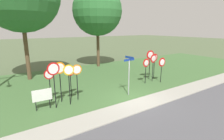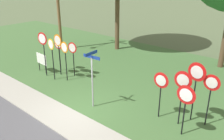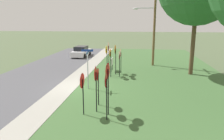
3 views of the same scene
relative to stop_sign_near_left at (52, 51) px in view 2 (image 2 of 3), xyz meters
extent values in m
plane|color=#4C5B3D|center=(3.84, -1.60, -1.89)|extent=(160.00, 160.00, 0.00)
cube|color=#99968C|center=(3.84, -2.40, -1.86)|extent=(44.00, 1.60, 0.06)
cube|color=#3D6033|center=(3.84, 4.40, -1.87)|extent=(44.00, 12.00, 0.04)
cylinder|color=black|center=(0.00, 0.03, -0.71)|extent=(0.06, 0.06, 2.30)
cylinder|color=gold|center=(0.00, -0.01, 0.39)|extent=(0.66, 0.10, 0.66)
cylinder|color=white|center=(0.00, -0.03, 0.39)|extent=(0.51, 0.07, 0.51)
cylinder|color=black|center=(0.69, 0.45, -0.78)|extent=(0.06, 0.06, 2.15)
cylinder|color=orange|center=(0.69, 0.41, 0.24)|extent=(0.67, 0.06, 0.67)
cylinder|color=white|center=(0.69, 0.39, 0.24)|extent=(0.52, 0.03, 0.52)
cylinder|color=black|center=(-0.88, 1.19, -0.90)|extent=(0.06, 0.06, 1.91)
cylinder|color=red|center=(-0.88, 1.15, 0.00)|extent=(0.66, 0.09, 0.66)
cylinder|color=white|center=(-0.88, 1.13, 0.00)|extent=(0.52, 0.06, 0.52)
cylinder|color=black|center=(0.51, 1.18, -0.89)|extent=(0.06, 0.06, 1.92)
cylinder|color=red|center=(0.51, 1.14, 0.02)|extent=(0.66, 0.10, 0.66)
cylinder|color=white|center=(0.51, 1.12, 0.02)|extent=(0.52, 0.07, 0.52)
cylinder|color=black|center=(-0.32, 0.76, -0.69)|extent=(0.06, 0.06, 2.33)
cylinder|color=orange|center=(-0.32, 0.72, 0.42)|extent=(0.75, 0.05, 0.75)
cylinder|color=white|center=(-0.32, 0.70, 0.42)|extent=(0.59, 0.03, 0.59)
cylinder|color=black|center=(-0.88, 0.06, -0.61)|extent=(0.06, 0.06, 2.48)
cylinder|color=red|center=(-0.88, 0.02, 0.57)|extent=(0.75, 0.13, 0.76)
cylinder|color=white|center=(-0.88, 0.01, 0.57)|extent=(0.59, 0.09, 0.59)
cylinder|color=black|center=(7.00, 0.56, -0.91)|extent=(0.06, 0.06, 1.90)
cone|color=red|center=(7.00, 0.52, -0.03)|extent=(0.72, 0.04, 0.72)
cone|color=silver|center=(7.00, 0.50, -0.03)|extent=(0.49, 0.02, 0.49)
cylinder|color=black|center=(8.20, 1.30, -0.66)|extent=(0.06, 0.06, 2.39)
cone|color=red|center=(8.20, 1.26, 0.45)|extent=(0.82, 0.13, 0.82)
cone|color=white|center=(8.20, 1.24, 0.45)|extent=(0.56, 0.09, 0.56)
cylinder|color=black|center=(7.93, 0.63, -0.77)|extent=(0.06, 0.06, 2.17)
cone|color=red|center=(7.93, 0.59, 0.24)|extent=(0.76, 0.05, 0.76)
cone|color=silver|center=(7.93, 0.57, 0.24)|extent=(0.52, 0.03, 0.52)
cylinder|color=black|center=(8.37, 0.04, -0.91)|extent=(0.06, 0.06, 1.89)
cone|color=red|center=(8.37, 0.00, -0.04)|extent=(0.78, 0.07, 0.78)
cone|color=white|center=(8.37, -0.02, -0.04)|extent=(0.53, 0.04, 0.53)
cylinder|color=black|center=(8.85, 1.32, -0.81)|extent=(0.06, 0.06, 2.08)
cone|color=red|center=(8.85, 1.28, 0.16)|extent=(0.69, 0.04, 0.69)
cone|color=silver|center=(8.85, 1.26, 0.16)|extent=(0.47, 0.02, 0.47)
cylinder|color=#9EA0A8|center=(4.09, -0.73, -0.61)|extent=(0.07, 0.07, 2.49)
cylinder|color=#9EA0A8|center=(4.09, -0.73, 0.65)|extent=(0.09, 0.09, 0.03)
cube|color=navy|center=(4.09, -0.73, 0.71)|extent=(0.96, 0.10, 0.15)
cube|color=navy|center=(4.09, -0.73, 0.88)|extent=(0.09, 0.81, 0.15)
cylinder|color=black|center=(-1.96, 0.27, -1.58)|extent=(0.05, 0.05, 0.55)
cylinder|color=black|center=(-1.20, 0.24, -1.58)|extent=(0.05, 0.05, 0.55)
cube|color=white|center=(-1.58, 0.25, -0.95)|extent=(1.10, 0.07, 0.70)
cylinder|color=brown|center=(-1.19, 7.49, 1.12)|extent=(0.36, 0.36, 5.94)
camera|label=1|loc=(-3.43, -9.85, 2.85)|focal=27.79mm
camera|label=2|loc=(11.52, -7.95, 4.24)|focal=38.63mm
camera|label=3|loc=(18.43, 2.77, 2.89)|focal=34.48mm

